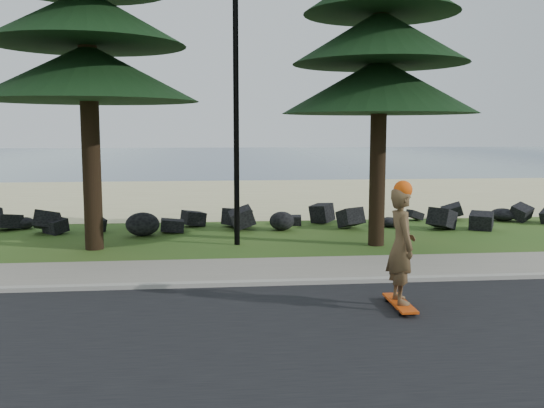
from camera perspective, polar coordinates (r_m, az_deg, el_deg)
The scene contains 9 objects.
ground at distance 12.31m, azimuth -2.65°, elevation -6.67°, with size 160.00×160.00×0.00m, color #2D571B.
road at distance 8.02m, azimuth -0.82°, elevation -14.28°, with size 160.00×7.00×0.02m, color black.
kerb at distance 11.43m, azimuth -2.40°, elevation -7.50°, with size 160.00×0.20×0.10m, color #A9A398.
sidewalk at distance 12.50m, azimuth -2.70°, elevation -6.27°, with size 160.00×2.00×0.08m, color gray.
beach_sand at distance 26.61m, azimuth -4.37°, elevation 0.81°, with size 160.00×15.00×0.01m, color #C7BE84.
ocean at distance 63.01m, azimuth -5.22°, elevation 4.46°, with size 160.00×58.00×0.01m, color #38506B.
seawall_boulders at distance 17.80m, azimuth -3.64°, elevation -2.37°, with size 60.00×2.40×1.10m, color black, non-canonical shape.
lamp_post at distance 15.20m, azimuth -3.42°, elevation 11.65°, with size 0.25×0.14×8.14m.
skateboarder at distance 10.00m, azimuth 12.08°, elevation -3.89°, with size 0.46×1.13×2.09m.
Camera 1 is at (-0.64, -11.94, 2.94)m, focal length 40.00 mm.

